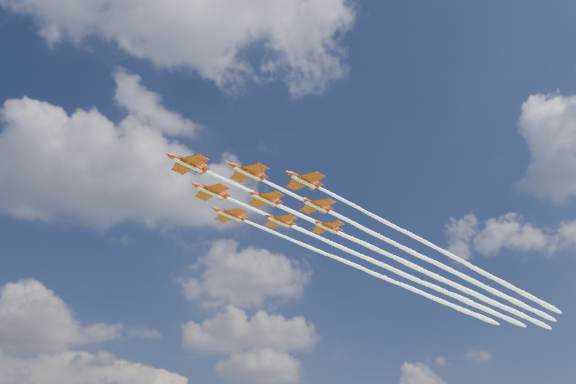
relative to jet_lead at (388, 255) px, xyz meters
name	(u,v)px	position (x,y,z in m)	size (l,w,h in m)	color
jet_lead	(388,255)	(0.00, 0.00, 0.00)	(125.66, 84.30, 2.65)	#B8270A
jet_row2_port	(427,259)	(12.65, 0.87, 0.00)	(125.66, 84.30, 2.65)	#B8270A
jet_row2_starb	(392,269)	(5.77, 11.29, 0.00)	(125.66, 84.30, 2.65)	#B8270A
jet_row3_port	(465,263)	(25.30, 1.74, 0.00)	(125.66, 84.30, 2.65)	#B8270A
jet_row3_centre	(429,273)	(18.42, 12.16, 0.00)	(125.66, 84.30, 2.65)	#B8270A
jet_row3_starb	(396,282)	(11.54, 22.58, 0.00)	(125.66, 84.30, 2.65)	#B8270A
jet_row4_port	(464,277)	(31.07, 13.03, 0.00)	(125.66, 84.30, 2.65)	#B8270A
jet_row4_starb	(430,286)	(24.19, 23.45, 0.00)	(125.66, 84.30, 2.65)	#B8270A
jet_tail	(464,289)	(36.84, 24.32, 0.00)	(125.66, 84.30, 2.65)	#B8270A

